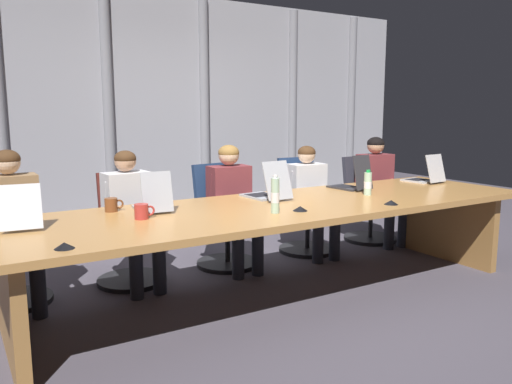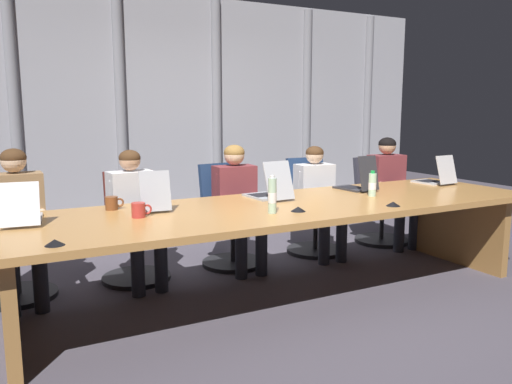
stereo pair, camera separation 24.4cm
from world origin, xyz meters
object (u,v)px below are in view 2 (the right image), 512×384
Objects in this scene: laptop_right_mid at (358,184)px; office_chair_left_end at (15,252)px; laptop_center at (269,191)px; person_left_mid at (135,210)px; person_left_end at (18,216)px; person_right_mid at (319,194)px; office_chair_right_end at (379,210)px; laptop_right_end at (435,178)px; office_chair_right_mid at (313,217)px; water_bottle_primary at (272,196)px; laptop_left_mid at (152,202)px; coffee_mug_far at (112,203)px; water_bottle_secondary at (372,185)px; conference_mic_middle at (298,209)px; laptop_left_end at (21,214)px; coffee_mug_near at (139,210)px; office_chair_center at (230,227)px; person_right_end at (391,184)px; conference_mic_right_side at (393,204)px; conference_mic_left_side at (55,242)px; office_chair_left_mid at (134,239)px; person_center at (238,199)px.

laptop_right_mid reaches higher than office_chair_left_end.
laptop_center is 0.40× the size of person_left_mid.
person_right_mid is (2.78, -0.01, -0.04)m from person_left_end.
laptop_right_end is at bearing 0.27° from office_chair_right_end.
office_chair_right_mid is at bearing 89.15° from office_chair_left_end.
water_bottle_primary is at bearing 149.55° from laptop_center.
coffee_mug_far is at bearing 67.11° from laptop_left_mid.
office_chair_left_end is at bearing 56.41° from laptop_left_mid.
water_bottle_secondary is (1.86, -0.29, 0.04)m from laptop_left_mid.
laptop_right_end is 0.35× the size of person_right_mid.
laptop_center is 4.20× the size of conference_mic_middle.
laptop_left_end reaches higher than coffee_mug_near.
person_left_end reaches higher than coffee_mug_far.
office_chair_center is (0.97, 0.74, -0.45)m from laptop_left_mid.
laptop_left_mid is at bearing -75.20° from person_right_end.
laptop_right_end is at bearing 30.62° from conference_mic_right_side.
conference_mic_middle is at bearing -34.63° from office_chair_right_mid.
coffee_mug_near is at bearing 40.35° from conference_mic_left_side.
water_bottle_secondary is (1.84, -0.86, 0.20)m from person_left_mid.
office_chair_right_mid is 1.54m from conference_mic_right_side.
water_bottle_secondary is (-0.09, -1.03, 0.49)m from office_chair_right_mid.
office_chair_left_end is at bearing -94.90° from office_chair_right_end.
office_chair_left_mid is at bearing -91.47° from person_right_mid.
person_left_end is at bearing -92.82° from office_chair_center.
office_chair_left_end reaches higher than conference_mic_left_side.
office_chair_right_mid is at bearing 92.35° from person_left_end.
conference_mic_right_side is at bearing -12.31° from conference_mic_middle.
person_left_mid is at bearing -87.63° from person_center.
laptop_left_end reaches higher than conference_mic_middle.
person_center is at bearing 84.06° from office_chair_left_mid.
person_right_end is at bearing 92.24° from person_center.
office_chair_left_mid is (-0.97, 0.72, -0.46)m from laptop_center.
person_right_end is 10.84× the size of conference_mic_right_side.
person_left_end reaches higher than water_bottle_primary.
laptop_right_mid is 1.17m from conference_mic_middle.
person_right_end is 10.84× the size of conference_mic_left_side.
office_chair_right_end is (-0.07, 0.74, -0.45)m from laptop_right_end.
laptop_right_mid is 2.22m from coffee_mug_far.
office_chair_left_mid is 0.80m from coffee_mug_far.
person_center is (1.91, -0.16, 0.30)m from office_chair_left_end.
coffee_mug_near is (-1.16, -0.24, -0.01)m from laptop_center.
laptop_right_end reaches higher than conference_mic_right_side.
coffee_mug_far is at bearing 47.01° from office_chair_left_end.
office_chair_right_mid is 0.85× the size of person_left_mid.
person_left_end is at bearing 145.62° from water_bottle_primary.
laptop_left_mid is 0.33× the size of person_left_end.
conference_mic_right_side is (0.69, -0.74, -0.04)m from laptop_center.
office_chair_right_mid is at bearing 93.62° from office_chair_left_mid.
laptop_right_end is at bearing 15.19° from water_bottle_secondary.
coffee_mug_far is (-3.11, -0.59, 0.44)m from office_chair_right_end.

